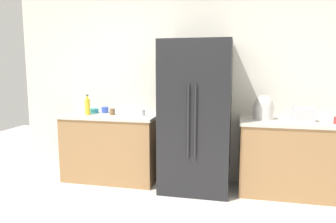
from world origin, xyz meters
name	(u,v)px	position (x,y,z in m)	size (l,w,h in m)	color
kitchen_back_panel	(185,82)	(0.00, 1.92, 1.34)	(4.86, 0.10, 2.67)	silver
counter_left	(111,147)	(-0.96, 1.57, 0.45)	(1.28, 0.60, 0.90)	#9E7247
counter_right	(297,158)	(1.42, 1.57, 0.45)	(1.37, 0.60, 0.90)	#9E7247
refrigerator	(196,116)	(0.21, 1.50, 0.93)	(0.85, 0.72, 1.85)	black
toaster	(303,114)	(1.47, 1.58, 0.99)	(0.24, 0.15, 0.17)	silver
rice_cooker	(264,108)	(1.02, 1.62, 1.04)	(0.24, 0.24, 0.30)	silver
bottle_a	(88,106)	(-1.24, 1.48, 1.02)	(0.07, 0.07, 0.27)	yellow
cup_a	(105,110)	(-1.09, 1.71, 0.94)	(0.10, 0.10, 0.08)	blue
cup_c	(142,112)	(-0.52, 1.59, 0.94)	(0.09, 0.09, 0.08)	white
cup_d	(112,112)	(-0.92, 1.55, 0.94)	(0.07, 0.07, 0.09)	brown
bowl_a	(93,111)	(-1.26, 1.66, 0.93)	(0.16, 0.16, 0.06)	teal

